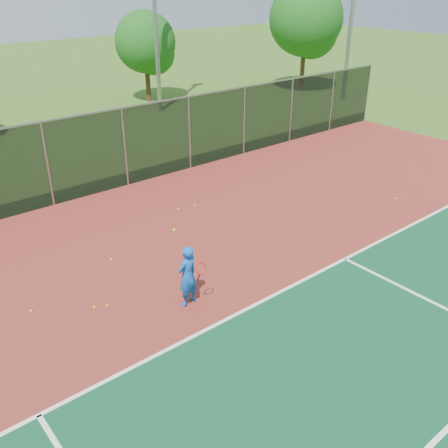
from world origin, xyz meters
The scene contains 13 objects.
ground centered at (0.00, 0.00, 0.00)m, with size 120.00×120.00×0.00m, color #355C1A.
court_apron centered at (0.00, 2.00, 0.01)m, with size 30.00×20.00×0.02m, color maroon.
fence_back centered at (0.00, 12.00, 1.56)m, with size 30.00×0.06×3.03m.
tennis_player centered at (-2.75, 4.12, 0.83)m, with size 0.65×0.66×2.14m.
practice_ball_0 centered at (-4.41, 5.27, 0.06)m, with size 0.07×0.07×0.07m, color #C9EF1B.
practice_ball_1 centered at (0.19, 8.83, 0.06)m, with size 0.07×0.07×0.07m, color #C9EF1B.
practice_ball_2 centered at (6.86, 4.51, 0.06)m, with size 0.07×0.07×0.07m, color #C9EF1B.
practice_ball_3 centered at (-5.94, 6.26, 0.06)m, with size 0.07×0.07×0.07m, color #C9EF1B.
practice_ball_4 centered at (-4.68, 5.41, 0.06)m, with size 0.07×0.07×0.07m, color #C9EF1B.
practice_ball_6 centered at (0.79, 8.68, 0.06)m, with size 0.07×0.07×0.07m, color #C9EF1B.
practice_ball_7 centered at (-3.26, 7.21, 0.06)m, with size 0.07×0.07×0.07m, color #C9EF1B.
tree_back_mid centered at (8.34, 23.74, 3.45)m, with size 3.74×3.74×5.50m.
tree_back_right centered at (18.28, 19.65, 4.51)m, with size 4.90×4.90×7.19m.
Camera 1 is at (-8.57, -4.38, 7.41)m, focal length 40.00 mm.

